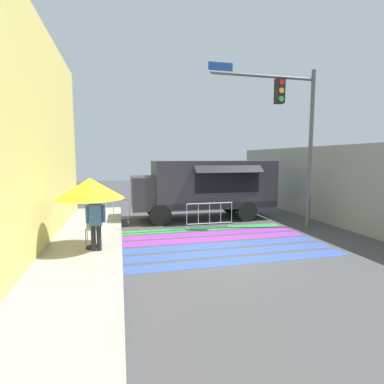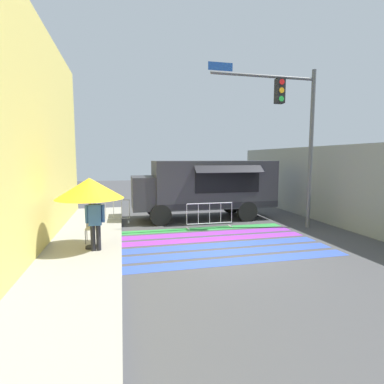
{
  "view_description": "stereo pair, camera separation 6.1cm",
  "coord_description": "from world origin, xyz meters",
  "px_view_note": "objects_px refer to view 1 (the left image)",
  "views": [
    {
      "loc": [
        -3.19,
        -8.21,
        2.77
      ],
      "look_at": [
        -0.46,
        3.06,
        1.46
      ],
      "focal_mm": 28.0,
      "sensor_mm": 36.0,
      "label": 1
    },
    {
      "loc": [
        -3.13,
        -8.22,
        2.77
      ],
      "look_at": [
        -0.46,
        3.06,
        1.46
      ],
      "focal_mm": 28.0,
      "sensor_mm": 36.0,
      "label": 2
    }
  ],
  "objects_px": {
    "food_truck": "(202,186)",
    "patio_umbrella": "(90,189)",
    "folding_chair": "(93,225)",
    "traffic_signal_pole": "(293,121)",
    "vendor_person": "(96,220)",
    "barricade_front": "(210,216)",
    "barricade_side": "(113,212)"
  },
  "relations": [
    {
      "from": "barricade_side",
      "to": "patio_umbrella",
      "type": "bearing_deg",
      "value": -97.17
    },
    {
      "from": "patio_umbrella",
      "to": "vendor_person",
      "type": "bearing_deg",
      "value": -61.99
    },
    {
      "from": "food_truck",
      "to": "folding_chair",
      "type": "height_order",
      "value": "food_truck"
    },
    {
      "from": "vendor_person",
      "to": "traffic_signal_pole",
      "type": "bearing_deg",
      "value": 4.13
    },
    {
      "from": "food_truck",
      "to": "vendor_person",
      "type": "xyz_separation_m",
      "value": [
        -4.33,
        -4.43,
        -0.49
      ]
    },
    {
      "from": "patio_umbrella",
      "to": "folding_chair",
      "type": "bearing_deg",
      "value": 91.25
    },
    {
      "from": "patio_umbrella",
      "to": "traffic_signal_pole",
      "type": "bearing_deg",
      "value": 11.91
    },
    {
      "from": "traffic_signal_pole",
      "to": "folding_chair",
      "type": "height_order",
      "value": "traffic_signal_pole"
    },
    {
      "from": "vendor_person",
      "to": "food_truck",
      "type": "bearing_deg",
      "value": 35.63
    },
    {
      "from": "folding_chair",
      "to": "barricade_side",
      "type": "xyz_separation_m",
      "value": [
        0.54,
        3.44,
        -0.21
      ]
    },
    {
      "from": "barricade_front",
      "to": "barricade_side",
      "type": "distance_m",
      "value": 4.16
    },
    {
      "from": "traffic_signal_pole",
      "to": "patio_umbrella",
      "type": "xyz_separation_m",
      "value": [
        -7.32,
        -1.54,
        -2.28
      ]
    },
    {
      "from": "folding_chair",
      "to": "barricade_front",
      "type": "xyz_separation_m",
      "value": [
        4.29,
        1.64,
        -0.19
      ]
    },
    {
      "from": "folding_chair",
      "to": "barricade_front",
      "type": "distance_m",
      "value": 4.59
    },
    {
      "from": "vendor_person",
      "to": "folding_chair",
      "type": "bearing_deg",
      "value": 88.91
    },
    {
      "from": "food_truck",
      "to": "folding_chair",
      "type": "xyz_separation_m",
      "value": [
        -4.49,
        -3.43,
        -0.85
      ]
    },
    {
      "from": "food_truck",
      "to": "folding_chair",
      "type": "distance_m",
      "value": 5.71
    },
    {
      "from": "traffic_signal_pole",
      "to": "patio_umbrella",
      "type": "relative_size",
      "value": 3.0
    },
    {
      "from": "food_truck",
      "to": "traffic_signal_pole",
      "type": "distance_m",
      "value": 4.7
    },
    {
      "from": "food_truck",
      "to": "patio_umbrella",
      "type": "height_order",
      "value": "food_truck"
    },
    {
      "from": "food_truck",
      "to": "barricade_front",
      "type": "relative_size",
      "value": 3.37
    },
    {
      "from": "traffic_signal_pole",
      "to": "patio_umbrella",
      "type": "bearing_deg",
      "value": -168.09
    },
    {
      "from": "barricade_front",
      "to": "vendor_person",
      "type": "bearing_deg",
      "value": -147.53
    },
    {
      "from": "barricade_front",
      "to": "barricade_side",
      "type": "relative_size",
      "value": 1.4
    },
    {
      "from": "food_truck",
      "to": "patio_umbrella",
      "type": "bearing_deg",
      "value": -137.03
    },
    {
      "from": "traffic_signal_pole",
      "to": "barricade_side",
      "type": "distance_m",
      "value": 8.18
    },
    {
      "from": "barricade_side",
      "to": "vendor_person",
      "type": "bearing_deg",
      "value": -94.96
    },
    {
      "from": "food_truck",
      "to": "traffic_signal_pole",
      "type": "bearing_deg",
      "value": -42.61
    },
    {
      "from": "food_truck",
      "to": "barricade_side",
      "type": "distance_m",
      "value": 4.09
    },
    {
      "from": "patio_umbrella",
      "to": "folding_chair",
      "type": "relative_size",
      "value": 2.4
    },
    {
      "from": "food_truck",
      "to": "barricade_front",
      "type": "height_order",
      "value": "food_truck"
    },
    {
      "from": "barricade_front",
      "to": "barricade_side",
      "type": "height_order",
      "value": "same"
    }
  ]
}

